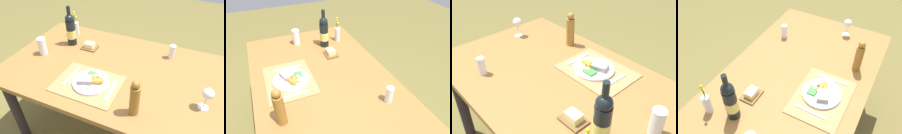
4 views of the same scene
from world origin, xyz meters
TOP-DOWN VIEW (x-y plane):
  - ground_plane at (0.00, 0.00)m, footprint 8.00×8.00m
  - dining_table at (0.00, 0.00)m, footprint 1.59×0.97m
  - placemat at (-0.08, -0.23)m, footprint 0.44×0.33m
  - dinner_plate at (-0.06, -0.21)m, footprint 0.25×0.25m
  - fork at (-0.22, -0.21)m, footprint 0.02×0.21m
  - knife at (0.09, -0.23)m, footprint 0.03×0.21m
  - butter_dish at (-0.28, 0.17)m, footprint 0.13×0.10m
  - flower_vase at (-0.50, 0.32)m, footprint 0.05×0.05m
  - wine_bottle at (-0.45, 0.17)m, footprint 0.08×0.08m
  - salt_shaker at (0.37, 0.30)m, footprint 0.05×0.05m
  - water_tumbler at (-0.58, -0.05)m, footprint 0.06×0.06m
  - pepper_mill at (0.28, -0.34)m, footprint 0.06×0.06m
  - wine_glass at (0.64, -0.14)m, footprint 0.07×0.07m

SIDE VIEW (x-z plane):
  - ground_plane at x=0.00m, z-range 0.00..0.00m
  - dining_table at x=0.00m, z-range 0.27..1.01m
  - placemat at x=-0.08m, z-range 0.74..0.75m
  - fork at x=-0.22m, z-range 0.75..0.75m
  - knife at x=0.09m, z-range 0.75..0.75m
  - butter_dish at x=-0.28m, z-range 0.74..0.79m
  - dinner_plate at x=-0.06m, z-range 0.74..0.79m
  - salt_shaker at x=0.37m, z-range 0.74..0.85m
  - water_tumbler at x=-0.58m, z-range 0.73..0.87m
  - flower_vase at x=-0.50m, z-range 0.70..0.93m
  - wine_glass at x=0.64m, z-range 0.78..0.92m
  - pepper_mill at x=0.28m, z-range 0.74..0.98m
  - wine_bottle at x=-0.45m, z-range 0.71..1.04m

